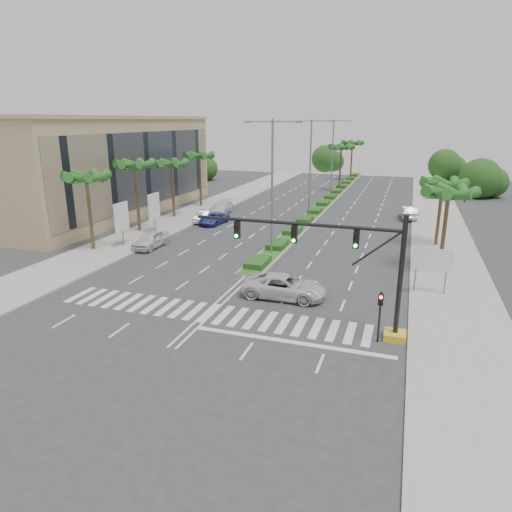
# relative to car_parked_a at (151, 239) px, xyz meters

# --- Properties ---
(ground) EXTENTS (160.00, 160.00, 0.00)m
(ground) POSITION_rel_car_parked_a_xyz_m (11.80, -12.58, -0.81)
(ground) COLOR #333335
(ground) RESTS_ON ground
(footpath_right) EXTENTS (6.00, 120.00, 0.15)m
(footpath_right) POSITION_rel_car_parked_a_xyz_m (27.00, 7.42, -0.74)
(footpath_right) COLOR gray
(footpath_right) RESTS_ON ground
(footpath_left) EXTENTS (6.00, 120.00, 0.15)m
(footpath_left) POSITION_rel_car_parked_a_xyz_m (-3.40, 7.42, -0.74)
(footpath_left) COLOR gray
(footpath_left) RESTS_ON ground
(median) EXTENTS (2.20, 75.00, 0.20)m
(median) POSITION_rel_car_parked_a_xyz_m (11.80, 32.42, -0.71)
(median) COLOR gray
(median) RESTS_ON ground
(median_grass) EXTENTS (1.80, 75.00, 0.04)m
(median_grass) POSITION_rel_car_parked_a_xyz_m (11.80, 32.42, -0.59)
(median_grass) COLOR #255D20
(median_grass) RESTS_ON median
(building) EXTENTS (12.00, 36.00, 12.00)m
(building) POSITION_rel_car_parked_a_xyz_m (-14.20, 13.42, 5.19)
(building) COLOR tan
(building) RESTS_ON ground
(signal_gantry) EXTENTS (12.60, 1.20, 7.20)m
(signal_gantry) POSITION_rel_car_parked_a_xyz_m (21.07, -12.58, 2.65)
(signal_gantry) COLOR gold
(signal_gantry) RESTS_ON ground
(pedestrian_signal) EXTENTS (0.28, 0.36, 3.00)m
(pedestrian_signal) POSITION_rel_car_parked_a_xyz_m (22.40, -13.26, 1.23)
(pedestrian_signal) COLOR black
(pedestrian_signal) RESTS_ON ground
(direction_sign) EXTENTS (2.70, 0.11, 3.40)m
(direction_sign) POSITION_rel_car_parked_a_xyz_m (25.30, -4.59, 1.64)
(direction_sign) COLOR slate
(direction_sign) RESTS_ON ground
(billboard_near) EXTENTS (0.18, 2.10, 4.35)m
(billboard_near) POSITION_rel_car_parked_a_xyz_m (-2.70, -0.58, 2.15)
(billboard_near) COLOR slate
(billboard_near) RESTS_ON ground
(billboard_far) EXTENTS (0.18, 2.10, 4.35)m
(billboard_far) POSITION_rel_car_parked_a_xyz_m (-2.70, 5.42, 2.15)
(billboard_far) COLOR slate
(billboard_far) RESTS_ON ground
(palm_left_near) EXTENTS (4.57, 4.68, 7.55)m
(palm_left_near) POSITION_rel_car_parked_a_xyz_m (-4.70, -2.58, 5.88)
(palm_left_near) COLOR brown
(palm_left_near) RESTS_ON ground
(palm_left_mid) EXTENTS (4.57, 4.68, 7.95)m
(palm_left_mid) POSITION_rel_car_parked_a_xyz_m (-4.70, 5.42, 6.26)
(palm_left_mid) COLOR brown
(palm_left_mid) RESTS_ON ground
(palm_left_far) EXTENTS (4.57, 4.68, 7.35)m
(palm_left_far) POSITION_rel_car_parked_a_xyz_m (-4.70, 13.42, 5.68)
(palm_left_far) COLOR brown
(palm_left_far) RESTS_ON ground
(palm_left_end) EXTENTS (4.57, 4.68, 7.75)m
(palm_left_end) POSITION_rel_car_parked_a_xyz_m (-4.70, 21.42, 6.07)
(palm_left_end) COLOR brown
(palm_left_end) RESTS_ON ground
(palm_right_near) EXTENTS (4.57, 4.68, 7.05)m
(palm_right_near) POSITION_rel_car_parked_a_xyz_m (26.30, 1.42, 5.39)
(palm_right_near) COLOR brown
(palm_right_near) RESTS_ON ground
(palm_right_far) EXTENTS (4.57, 4.68, 6.75)m
(palm_right_far) POSITION_rel_car_parked_a_xyz_m (26.30, 9.42, 5.10)
(palm_right_far) COLOR brown
(palm_right_far) RESTS_ON ground
(palm_median_a) EXTENTS (4.57, 4.68, 8.05)m
(palm_median_a) POSITION_rel_car_parked_a_xyz_m (11.80, 42.42, 6.36)
(palm_median_a) COLOR brown
(palm_median_a) RESTS_ON ground
(palm_median_b) EXTENTS (4.57, 4.68, 8.05)m
(palm_median_b) POSITION_rel_car_parked_a_xyz_m (11.80, 57.42, 6.36)
(palm_median_b) COLOR brown
(palm_median_b) RESTS_ON ground
(streetlight_near) EXTENTS (5.10, 0.25, 12.00)m
(streetlight_near) POSITION_rel_car_parked_a_xyz_m (11.80, 1.42, 6.00)
(streetlight_near) COLOR slate
(streetlight_near) RESTS_ON ground
(streetlight_mid) EXTENTS (5.10, 0.25, 12.00)m
(streetlight_mid) POSITION_rel_car_parked_a_xyz_m (11.80, 17.42, 6.00)
(streetlight_mid) COLOR slate
(streetlight_mid) RESTS_ON ground
(streetlight_far) EXTENTS (5.10, 0.25, 12.00)m
(streetlight_far) POSITION_rel_car_parked_a_xyz_m (11.80, 33.42, 6.00)
(streetlight_far) COLOR slate
(streetlight_far) RESTS_ON ground
(car_parked_a) EXTENTS (1.95, 4.78, 1.62)m
(car_parked_a) POSITION_rel_car_parked_a_xyz_m (0.00, 0.00, 0.00)
(car_parked_a) COLOR silver
(car_parked_a) RESTS_ON ground
(car_parked_b) EXTENTS (1.94, 4.34, 1.38)m
(car_parked_b) POSITION_rel_car_parked_a_xyz_m (0.00, 12.21, -0.12)
(car_parked_b) COLOR silver
(car_parked_b) RESTS_ON ground
(car_parked_c) EXTENTS (2.56, 4.80, 1.28)m
(car_parked_c) POSITION_rel_car_parked_a_xyz_m (1.62, 11.50, -0.17)
(car_parked_c) COLOR #32369A
(car_parked_c) RESTS_ON ground
(car_parked_d) EXTENTS (2.46, 5.48, 1.56)m
(car_parked_d) POSITION_rel_car_parked_a_xyz_m (0.00, 17.69, -0.03)
(car_parked_d) COLOR silver
(car_parked_d) RESTS_ON ground
(car_crossing) EXTENTS (5.84, 2.73, 1.62)m
(car_crossing) POSITION_rel_car_parked_a_xyz_m (15.70, -8.42, -0.00)
(car_crossing) COLOR silver
(car_crossing) RESTS_ON ground
(car_right) EXTENTS (2.11, 5.13, 1.65)m
(car_right) POSITION_rel_car_parked_a_xyz_m (23.60, 22.02, 0.01)
(car_right) COLOR #A2A1A6
(car_right) RESTS_ON ground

